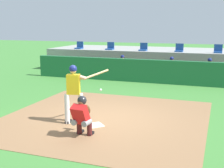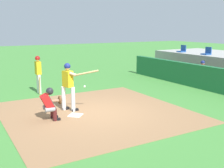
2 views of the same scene
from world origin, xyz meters
name	(u,v)px [view 2 (image 2 of 2)]	position (x,y,z in m)	size (l,w,h in m)	color
ground_plane	(96,112)	(0.00, 0.00, 0.00)	(80.00, 80.00, 0.00)	#428438
dirt_infield	(96,112)	(0.00, 0.00, 0.01)	(6.40, 6.40, 0.01)	#936B47
home_plate	(75,115)	(0.00, -0.80, 0.02)	(0.44, 0.44, 0.02)	white
batter_at_plate	(69,84)	(-0.68, -0.76, 1.04)	(1.05, 1.10, 1.80)	silver
catcher_crouched	(50,103)	(0.01, -1.69, 0.61)	(0.50, 1.62, 1.13)	gray
on_deck_batter	(38,72)	(-4.04, -0.96, 1.02)	(0.58, 0.23, 1.79)	silver
dugout_wall	(217,80)	(0.00, 6.50, 0.60)	(13.00, 0.30, 1.20)	#1E6638
dugout_player_0	(201,72)	(-1.81, 7.34, 0.67)	(0.49, 0.70, 1.30)	#939399
stadium_seat_0	(182,50)	(-5.42, 9.38, 1.53)	(0.46, 0.46, 0.48)	#1E478C
stadium_seat_1	(207,53)	(-3.25, 9.38, 1.53)	(0.46, 0.46, 0.48)	#1E478C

